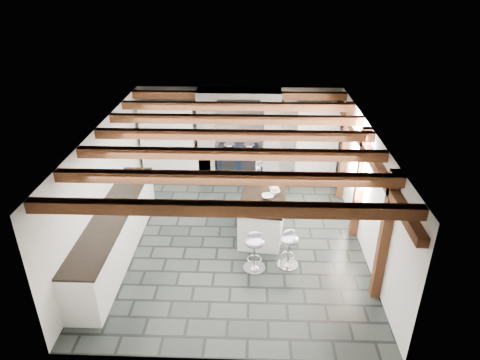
{
  "coord_description": "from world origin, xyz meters",
  "views": [
    {
      "loc": [
        0.36,
        -7.21,
        4.95
      ],
      "look_at": [
        0.1,
        0.4,
        1.1
      ],
      "focal_mm": 32.0,
      "sensor_mm": 36.0,
      "label": 1
    }
  ],
  "objects_px": {
    "range_cooker": "(239,162)",
    "bar_stool_near": "(289,245)",
    "bar_stool_far": "(254,247)",
    "kitchen_island": "(263,212)"
  },
  "relations": [
    {
      "from": "range_cooker",
      "to": "kitchen_island",
      "type": "distance_m",
      "value": 2.46
    },
    {
      "from": "kitchen_island",
      "to": "bar_stool_far",
      "type": "relative_size",
      "value": 2.38
    },
    {
      "from": "range_cooker",
      "to": "bar_stool_near",
      "type": "height_order",
      "value": "range_cooker"
    },
    {
      "from": "range_cooker",
      "to": "bar_stool_near",
      "type": "distance_m",
      "value": 3.68
    },
    {
      "from": "range_cooker",
      "to": "bar_stool_near",
      "type": "xyz_separation_m",
      "value": [
        1.02,
        -3.54,
        -0.01
      ]
    },
    {
      "from": "bar_stool_near",
      "to": "bar_stool_far",
      "type": "relative_size",
      "value": 0.98
    },
    {
      "from": "bar_stool_near",
      "to": "range_cooker",
      "type": "bearing_deg",
      "value": 83.24
    },
    {
      "from": "kitchen_island",
      "to": "range_cooker",
      "type": "bearing_deg",
      "value": 110.65
    },
    {
      "from": "bar_stool_near",
      "to": "bar_stool_far",
      "type": "distance_m",
      "value": 0.62
    },
    {
      "from": "range_cooker",
      "to": "kitchen_island",
      "type": "relative_size",
      "value": 0.56
    }
  ]
}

